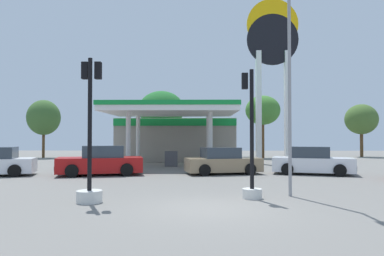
{
  "coord_description": "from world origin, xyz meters",
  "views": [
    {
      "loc": [
        -0.38,
        -10.89,
        2.15
      ],
      "look_at": [
        -0.76,
        11.84,
        2.7
      ],
      "focal_mm": 33.76,
      "sensor_mm": 36.0,
      "label": 1
    }
  ],
  "objects_px": {
    "tree_0": "(44,118)",
    "tree_3": "(361,119)",
    "station_pole_sign": "(273,58)",
    "tree_1": "(161,110)",
    "car_1": "(312,162)",
    "car_2": "(223,162)",
    "traffic_signal_1": "(90,161)",
    "corner_streetlamp": "(291,70)",
    "car_0": "(101,162)",
    "traffic_signal_0": "(251,160)",
    "tree_2": "(263,110)"
  },
  "relations": [
    {
      "from": "tree_0",
      "to": "tree_3",
      "type": "relative_size",
      "value": 1.05
    },
    {
      "from": "station_pole_sign",
      "to": "tree_3",
      "type": "relative_size",
      "value": 2.33
    },
    {
      "from": "tree_0",
      "to": "tree_3",
      "type": "bearing_deg",
      "value": 3.98
    },
    {
      "from": "tree_0",
      "to": "tree_1",
      "type": "bearing_deg",
      "value": 3.79
    },
    {
      "from": "station_pole_sign",
      "to": "car_1",
      "type": "bearing_deg",
      "value": -85.59
    },
    {
      "from": "car_2",
      "to": "tree_3",
      "type": "bearing_deg",
      "value": 48.25
    },
    {
      "from": "station_pole_sign",
      "to": "traffic_signal_1",
      "type": "height_order",
      "value": "station_pole_sign"
    },
    {
      "from": "corner_streetlamp",
      "to": "car_1",
      "type": "bearing_deg",
      "value": 67.81
    },
    {
      "from": "car_1",
      "to": "tree_1",
      "type": "relative_size",
      "value": 0.69
    },
    {
      "from": "car_0",
      "to": "traffic_signal_0",
      "type": "bearing_deg",
      "value": -45.73
    },
    {
      "from": "traffic_signal_0",
      "to": "tree_0",
      "type": "xyz_separation_m",
      "value": [
        -17.69,
        23.99,
        2.77
      ]
    },
    {
      "from": "station_pole_sign",
      "to": "tree_3",
      "type": "xyz_separation_m",
      "value": [
        11.61,
        10.3,
        -4.42
      ]
    },
    {
      "from": "car_0",
      "to": "car_2",
      "type": "relative_size",
      "value": 1.08
    },
    {
      "from": "traffic_signal_0",
      "to": "tree_3",
      "type": "bearing_deg",
      "value": 59.18
    },
    {
      "from": "car_0",
      "to": "traffic_signal_1",
      "type": "distance_m",
      "value": 8.61
    },
    {
      "from": "station_pole_sign",
      "to": "tree_3",
      "type": "bearing_deg",
      "value": 41.59
    },
    {
      "from": "traffic_signal_1",
      "to": "station_pole_sign",
      "type": "bearing_deg",
      "value": 60.62
    },
    {
      "from": "car_1",
      "to": "tree_0",
      "type": "relative_size",
      "value": 0.8
    },
    {
      "from": "station_pole_sign",
      "to": "car_1",
      "type": "relative_size",
      "value": 2.76
    },
    {
      "from": "car_0",
      "to": "tree_0",
      "type": "distance_m",
      "value": 19.76
    },
    {
      "from": "traffic_signal_1",
      "to": "corner_streetlamp",
      "type": "height_order",
      "value": "corner_streetlamp"
    },
    {
      "from": "car_0",
      "to": "traffic_signal_0",
      "type": "distance_m",
      "value": 10.5
    },
    {
      "from": "car_1",
      "to": "tree_1",
      "type": "bearing_deg",
      "value": 121.98
    },
    {
      "from": "tree_2",
      "to": "corner_streetlamp",
      "type": "bearing_deg",
      "value": -97.79
    },
    {
      "from": "car_2",
      "to": "tree_1",
      "type": "distance_m",
      "value": 17.88
    },
    {
      "from": "traffic_signal_0",
      "to": "tree_1",
      "type": "bearing_deg",
      "value": 102.88
    },
    {
      "from": "tree_0",
      "to": "corner_streetlamp",
      "type": "relative_size",
      "value": 0.77
    },
    {
      "from": "station_pole_sign",
      "to": "car_0",
      "type": "relative_size",
      "value": 2.67
    },
    {
      "from": "car_2",
      "to": "corner_streetlamp",
      "type": "distance_m",
      "value": 9.05
    },
    {
      "from": "car_0",
      "to": "car_2",
      "type": "xyz_separation_m",
      "value": [
        6.89,
        0.73,
        -0.05
      ]
    },
    {
      "from": "car_2",
      "to": "tree_1",
      "type": "relative_size",
      "value": 0.66
    },
    {
      "from": "traffic_signal_0",
      "to": "station_pole_sign",
      "type": "bearing_deg",
      "value": 75.65
    },
    {
      "from": "traffic_signal_0",
      "to": "tree_2",
      "type": "xyz_separation_m",
      "value": [
        4.71,
        23.91,
        3.47
      ]
    },
    {
      "from": "traffic_signal_1",
      "to": "corner_streetlamp",
      "type": "xyz_separation_m",
      "value": [
        6.89,
        1.15,
        3.2
      ]
    },
    {
      "from": "car_2",
      "to": "tree_0",
      "type": "xyz_separation_m",
      "value": [
        -17.25,
        15.76,
        3.42
      ]
    },
    {
      "from": "car_0",
      "to": "traffic_signal_1",
      "type": "height_order",
      "value": "traffic_signal_1"
    },
    {
      "from": "tree_3",
      "to": "corner_streetlamp",
      "type": "distance_m",
      "value": 29.68
    },
    {
      "from": "car_2",
      "to": "tree_3",
      "type": "distance_m",
      "value": 24.46
    },
    {
      "from": "traffic_signal_0",
      "to": "corner_streetlamp",
      "type": "relative_size",
      "value": 0.59
    },
    {
      "from": "traffic_signal_0",
      "to": "tree_0",
      "type": "height_order",
      "value": "tree_0"
    },
    {
      "from": "car_1",
      "to": "station_pole_sign",
      "type": "bearing_deg",
      "value": 94.41
    },
    {
      "from": "traffic_signal_0",
      "to": "tree_2",
      "type": "distance_m",
      "value": 24.61
    },
    {
      "from": "car_2",
      "to": "corner_streetlamp",
      "type": "height_order",
      "value": "corner_streetlamp"
    },
    {
      "from": "car_0",
      "to": "tree_0",
      "type": "height_order",
      "value": "tree_0"
    },
    {
      "from": "corner_streetlamp",
      "to": "station_pole_sign",
      "type": "bearing_deg",
      "value": 80.55
    },
    {
      "from": "tree_0",
      "to": "tree_1",
      "type": "relative_size",
      "value": 0.86
    },
    {
      "from": "car_0",
      "to": "tree_2",
      "type": "relative_size",
      "value": 0.78
    },
    {
      "from": "car_1",
      "to": "tree_3",
      "type": "bearing_deg",
      "value": 58.76
    },
    {
      "from": "station_pole_sign",
      "to": "corner_streetlamp",
      "type": "relative_size",
      "value": 1.72
    },
    {
      "from": "traffic_signal_0",
      "to": "car_2",
      "type": "bearing_deg",
      "value": 93.0
    }
  ]
}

